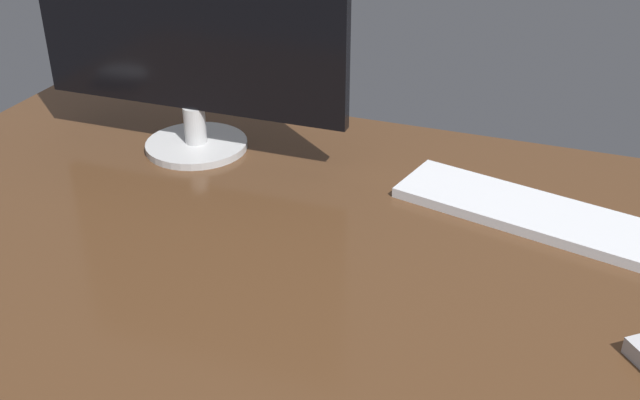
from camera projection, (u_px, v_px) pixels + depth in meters
desk at (301, 238)px, 106.46cm from camera, size 140.00×84.00×2.00cm
monitor at (184, 6)px, 118.15cm from camera, size 54.22×17.40×46.64cm
keyboard at (522, 210)px, 109.94cm from camera, size 38.50×20.13×1.52cm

